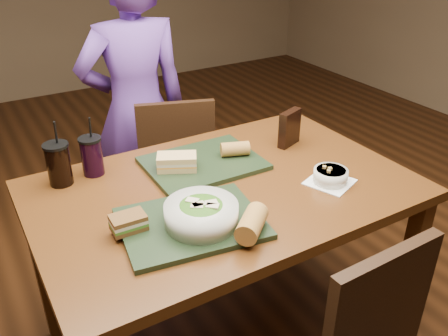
% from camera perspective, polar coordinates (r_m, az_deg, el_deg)
% --- Properties ---
extents(dining_table, '(1.30, 0.85, 0.75)m').
position_cam_1_polar(dining_table, '(1.70, 0.00, -4.77)').
color(dining_table, '#502A10').
rests_on(dining_table, ground).
extents(chair_far, '(0.46, 0.47, 0.84)m').
position_cam_1_polar(chair_far, '(2.39, -6.43, 0.10)').
color(chair_far, black).
rests_on(chair_far, ground).
extents(diner, '(0.56, 0.39, 1.47)m').
position_cam_1_polar(diner, '(2.36, -10.50, 6.70)').
color(diner, '#603593').
rests_on(diner, ground).
extents(tray_near, '(0.46, 0.38, 0.02)m').
position_cam_1_polar(tray_near, '(1.45, -3.95, -6.65)').
color(tray_near, black).
rests_on(tray_near, dining_table).
extents(tray_far, '(0.42, 0.33, 0.02)m').
position_cam_1_polar(tray_far, '(1.78, -2.53, 0.58)').
color(tray_far, black).
rests_on(tray_far, dining_table).
extents(salad_bowl, '(0.22, 0.22, 0.07)m').
position_cam_1_polar(salad_bowl, '(1.41, -2.75, -5.39)').
color(salad_bowl, silver).
rests_on(salad_bowl, tray_near).
extents(soup_bowl, '(0.19, 0.19, 0.06)m').
position_cam_1_polar(soup_bowl, '(1.70, 12.69, -0.91)').
color(soup_bowl, white).
rests_on(soup_bowl, dining_table).
extents(sandwich_near, '(0.10, 0.07, 0.05)m').
position_cam_1_polar(sandwich_near, '(1.42, -11.43, -6.44)').
color(sandwich_near, '#593819').
rests_on(sandwich_near, tray_near).
extents(sandwich_far, '(0.16, 0.13, 0.06)m').
position_cam_1_polar(sandwich_far, '(1.72, -5.69, 0.73)').
color(sandwich_far, tan).
rests_on(sandwich_far, tray_far).
extents(baguette_near, '(0.15, 0.14, 0.07)m').
position_cam_1_polar(baguette_near, '(1.37, 3.36, -6.68)').
color(baguette_near, '#AD7533').
rests_on(baguette_near, tray_near).
extents(baguette_far, '(0.12, 0.09, 0.05)m').
position_cam_1_polar(baguette_far, '(1.81, 1.34, 2.31)').
color(baguette_far, '#AD7533').
rests_on(baguette_far, tray_far).
extents(cup_cola, '(0.09, 0.09, 0.24)m').
position_cam_1_polar(cup_cola, '(1.72, -19.28, 0.48)').
color(cup_cola, black).
rests_on(cup_cola, dining_table).
extents(cup_berry, '(0.08, 0.08, 0.22)m').
position_cam_1_polar(cup_berry, '(1.76, -15.61, 1.43)').
color(cup_berry, black).
rests_on(cup_berry, dining_table).
extents(chip_bag, '(0.12, 0.07, 0.15)m').
position_cam_1_polar(chip_bag, '(1.93, 7.89, 4.77)').
color(chip_bag, black).
rests_on(chip_bag, dining_table).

